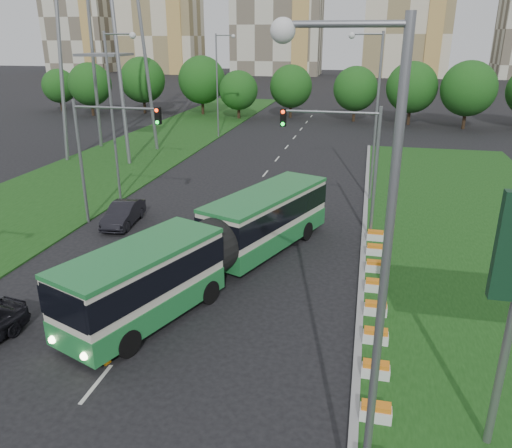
% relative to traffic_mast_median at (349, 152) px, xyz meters
% --- Properties ---
extents(ground, '(360.00, 360.00, 0.00)m').
position_rel_traffic_mast_median_xyz_m(ground, '(-4.78, -10.00, -5.35)').
color(ground, black).
rests_on(ground, ground).
extents(grass_median, '(14.00, 60.00, 0.15)m').
position_rel_traffic_mast_median_xyz_m(grass_median, '(8.22, -2.00, -5.27)').
color(grass_median, '#174213').
rests_on(grass_median, ground).
extents(median_kerb, '(0.30, 60.00, 0.18)m').
position_rel_traffic_mast_median_xyz_m(median_kerb, '(1.27, -2.00, -5.26)').
color(median_kerb, gray).
rests_on(median_kerb, ground).
extents(left_verge, '(12.00, 110.00, 0.10)m').
position_rel_traffic_mast_median_xyz_m(left_verge, '(-22.78, 15.00, -5.30)').
color(left_verge, '#174213').
rests_on(left_verge, ground).
extents(lane_markings, '(0.20, 100.00, 0.01)m').
position_rel_traffic_mast_median_xyz_m(lane_markings, '(-7.78, 10.00, -5.35)').
color(lane_markings, silver).
rests_on(lane_markings, ground).
extents(flower_planters, '(1.10, 18.10, 0.60)m').
position_rel_traffic_mast_median_xyz_m(flower_planters, '(1.92, -9.20, -4.90)').
color(flower_planters, silver).
rests_on(flower_planters, grass_median).
extents(traffic_mast_median, '(5.76, 0.32, 8.00)m').
position_rel_traffic_mast_median_xyz_m(traffic_mast_median, '(0.00, 0.00, 0.00)').
color(traffic_mast_median, gray).
rests_on(traffic_mast_median, ground).
extents(traffic_mast_left, '(5.76, 0.32, 8.00)m').
position_rel_traffic_mast_median_xyz_m(traffic_mast_left, '(-15.16, -1.00, 0.00)').
color(traffic_mast_left, gray).
rests_on(traffic_mast_left, ground).
extents(street_lamps, '(36.00, 60.00, 12.00)m').
position_rel_traffic_mast_median_xyz_m(street_lamps, '(-7.78, 0.00, 0.65)').
color(street_lamps, gray).
rests_on(street_lamps, ground).
extents(tree_line, '(120.00, 8.00, 9.00)m').
position_rel_traffic_mast_median_xyz_m(tree_line, '(5.22, 45.00, -0.85)').
color(tree_line, '#195015').
rests_on(tree_line, ground).
extents(midrise_west, '(22.00, 14.00, 36.00)m').
position_rel_traffic_mast_median_xyz_m(midrise_west, '(-99.78, 140.00, 12.65)').
color(midrise_west, beige).
rests_on(midrise_west, ground).
extents(articulated_bus, '(2.83, 18.17, 2.99)m').
position_rel_traffic_mast_median_xyz_m(articulated_bus, '(-6.20, -6.74, -3.52)').
color(articulated_bus, beige).
rests_on(articulated_bus, ground).
extents(car_left_far, '(2.01, 4.62, 1.48)m').
position_rel_traffic_mast_median_xyz_m(car_left_far, '(-14.24, -0.85, -4.61)').
color(car_left_far, black).
rests_on(car_left_far, ground).
extents(pedestrian, '(0.65, 0.79, 1.85)m').
position_rel_traffic_mast_median_xyz_m(pedestrian, '(-8.61, -14.42, -4.42)').
color(pedestrian, gray).
rests_on(pedestrian, ground).
extents(shopping_trolley, '(0.34, 0.36, 0.58)m').
position_rel_traffic_mast_median_xyz_m(shopping_trolley, '(-8.07, -14.81, -5.06)').
color(shopping_trolley, orange).
rests_on(shopping_trolley, ground).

